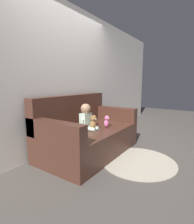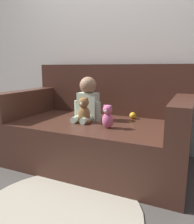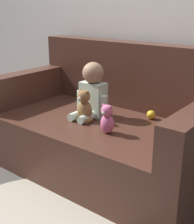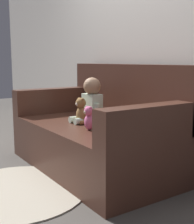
{
  "view_description": "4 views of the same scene",
  "coord_description": "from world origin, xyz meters",
  "px_view_note": "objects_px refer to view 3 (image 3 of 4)",
  "views": [
    {
      "loc": [
        -2.33,
        -1.71,
        1.2
      ],
      "look_at": [
        0.01,
        -0.14,
        0.73
      ],
      "focal_mm": 28.0,
      "sensor_mm": 36.0,
      "label": 1
    },
    {
      "loc": [
        0.89,
        -1.9,
        0.95
      ],
      "look_at": [
        0.04,
        -0.04,
        0.54
      ],
      "focal_mm": 35.0,
      "sensor_mm": 36.0,
      "label": 2
    },
    {
      "loc": [
        1.38,
        -1.81,
        1.28
      ],
      "look_at": [
        0.08,
        -0.14,
        0.55
      ],
      "focal_mm": 50.0,
      "sensor_mm": 36.0,
      "label": 3
    },
    {
      "loc": [
        2.42,
        -1.58,
        1.02
      ],
      "look_at": [
        0.08,
        -0.03,
        0.56
      ],
      "focal_mm": 50.0,
      "sensor_mm": 36.0,
      "label": 4
    }
  ],
  "objects_px": {
    "teddy_bear_brown": "(84,106)",
    "plush_toy_side": "(107,119)",
    "toy_ball": "(151,115)",
    "person_baby": "(92,92)",
    "couch": "(105,128)"
  },
  "relations": [
    {
      "from": "plush_toy_side",
      "to": "teddy_bear_brown",
      "type": "bearing_deg",
      "value": 162.74
    },
    {
      "from": "couch",
      "to": "plush_toy_side",
      "type": "distance_m",
      "value": 0.4
    },
    {
      "from": "person_baby",
      "to": "teddy_bear_brown",
      "type": "xyz_separation_m",
      "value": [
        0.02,
        -0.12,
        -0.08
      ]
    },
    {
      "from": "couch",
      "to": "person_baby",
      "type": "relative_size",
      "value": 4.12
    },
    {
      "from": "teddy_bear_brown",
      "to": "toy_ball",
      "type": "bearing_deg",
      "value": 42.42
    },
    {
      "from": "toy_ball",
      "to": "couch",
      "type": "bearing_deg",
      "value": -152.49
    },
    {
      "from": "plush_toy_side",
      "to": "toy_ball",
      "type": "xyz_separation_m",
      "value": [
        0.1,
        0.43,
        -0.07
      ]
    },
    {
      "from": "teddy_bear_brown",
      "to": "plush_toy_side",
      "type": "height_order",
      "value": "teddy_bear_brown"
    },
    {
      "from": "person_baby",
      "to": "toy_ball",
      "type": "bearing_deg",
      "value": 29.1
    },
    {
      "from": "couch",
      "to": "person_baby",
      "type": "xyz_separation_m",
      "value": [
        -0.09,
        -0.06,
        0.3
      ]
    },
    {
      "from": "teddy_bear_brown",
      "to": "plush_toy_side",
      "type": "relative_size",
      "value": 1.19
    },
    {
      "from": "couch",
      "to": "toy_ball",
      "type": "relative_size",
      "value": 25.77
    },
    {
      "from": "toy_ball",
      "to": "person_baby",
      "type": "bearing_deg",
      "value": -150.9
    },
    {
      "from": "teddy_bear_brown",
      "to": "toy_ball",
      "type": "height_order",
      "value": "teddy_bear_brown"
    },
    {
      "from": "person_baby",
      "to": "teddy_bear_brown",
      "type": "relative_size",
      "value": 1.74
    }
  ]
}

